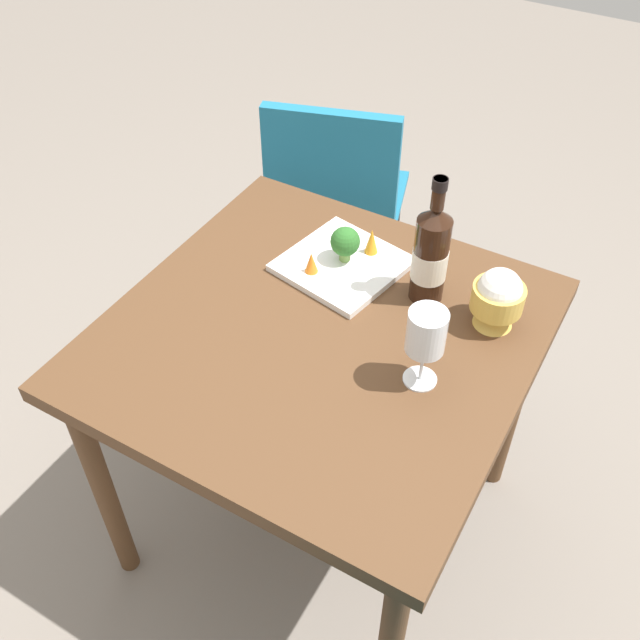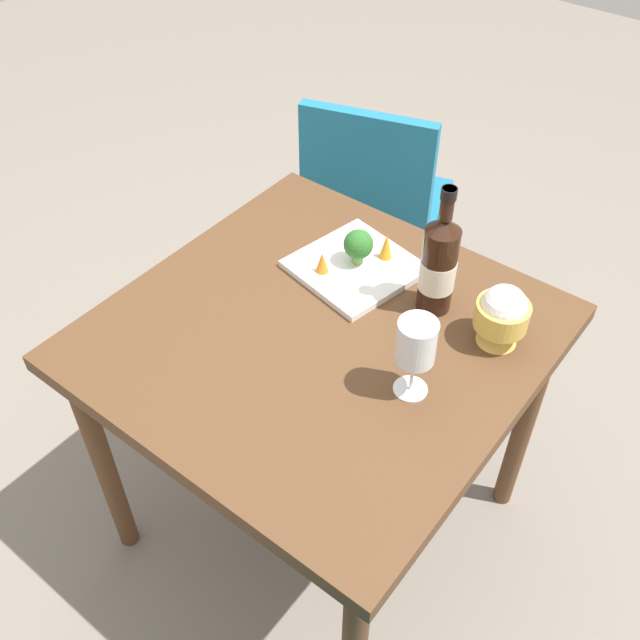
% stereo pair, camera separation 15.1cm
% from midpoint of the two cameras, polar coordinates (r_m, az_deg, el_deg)
% --- Properties ---
extents(ground_plane, '(8.00, 8.00, 0.00)m').
position_cam_midpoint_polar(ground_plane, '(2.13, 2.11, -15.25)').
color(ground_plane, gray).
extents(dining_table, '(0.87, 0.87, 0.74)m').
position_cam_midpoint_polar(dining_table, '(1.60, 2.71, -3.23)').
color(dining_table, brown).
rests_on(dining_table, ground_plane).
extents(chair_by_wall, '(0.50, 0.50, 0.85)m').
position_cam_midpoint_polar(chair_by_wall, '(2.30, 5.95, 9.50)').
color(chair_by_wall, teal).
rests_on(chair_by_wall, ground_plane).
extents(wine_bottle, '(0.08, 0.08, 0.30)m').
position_cam_midpoint_polar(wine_bottle, '(1.54, 12.06, 4.18)').
color(wine_bottle, black).
rests_on(wine_bottle, dining_table).
extents(wine_glass, '(0.08, 0.08, 0.18)m').
position_cam_midpoint_polar(wine_glass, '(1.35, 10.74, -1.99)').
color(wine_glass, white).
rests_on(wine_glass, dining_table).
extents(rice_bowl, '(0.11, 0.11, 0.14)m').
position_cam_midpoint_polar(rice_bowl, '(1.53, 16.83, 0.27)').
color(rice_bowl, gold).
rests_on(rice_bowl, dining_table).
extents(serving_plate, '(0.29, 0.29, 0.02)m').
position_cam_midpoint_polar(serving_plate, '(1.68, 5.33, 4.04)').
color(serving_plate, white).
rests_on(serving_plate, dining_table).
extents(broccoli_floret, '(0.07, 0.07, 0.09)m').
position_cam_midpoint_polar(broccoli_floret, '(1.65, 5.65, 5.75)').
color(broccoli_floret, '#729E4C').
rests_on(broccoli_floret, serving_plate).
extents(carrot_garnish_left, '(0.03, 0.03, 0.06)m').
position_cam_midpoint_polar(carrot_garnish_left, '(1.68, 7.79, 5.64)').
color(carrot_garnish_left, orange).
rests_on(carrot_garnish_left, serving_plate).
extents(carrot_garnish_right, '(0.03, 0.03, 0.05)m').
position_cam_midpoint_polar(carrot_garnish_right, '(1.64, 2.82, 4.43)').
color(carrot_garnish_right, orange).
rests_on(carrot_garnish_right, serving_plate).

